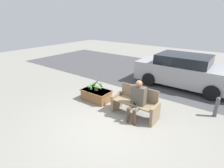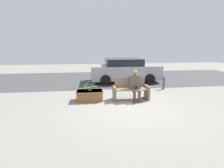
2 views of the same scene
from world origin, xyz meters
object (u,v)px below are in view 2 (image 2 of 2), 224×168
at_px(bench, 131,90).
at_px(potted_plant, 89,86).
at_px(planter_box, 90,95).
at_px(parked_car, 125,70).
at_px(person_seated, 135,84).
at_px(bollard_post, 164,82).

distance_m(bench, potted_plant, 1.76).
height_order(planter_box, parked_car, parked_car).
xyz_separation_m(bench, planter_box, (-1.75, 0.05, -0.20)).
bearing_deg(parked_car, bench, -97.20).
bearing_deg(parked_car, potted_plant, -121.68).
bearing_deg(planter_box, person_seated, -6.96).
relative_size(person_seated, parked_car, 0.30).
distance_m(bench, bollard_post, 2.59).
xyz_separation_m(person_seated, parked_car, (0.31, 3.79, 0.01)).
bearing_deg(planter_box, bench, -1.80).
xyz_separation_m(person_seated, planter_box, (-1.90, 0.23, -0.49)).
xyz_separation_m(parked_car, bollard_post, (1.67, -2.14, -0.36)).
relative_size(planter_box, bollard_post, 1.61).
relative_size(planter_box, parked_car, 0.26).
xyz_separation_m(planter_box, potted_plant, (0.00, -0.01, 0.41)).
height_order(potted_plant, bollard_post, potted_plant).
distance_m(planter_box, bollard_post, 4.13).
xyz_separation_m(person_seated, bollard_post, (1.98, 1.66, -0.35)).
distance_m(planter_box, potted_plant, 0.41).
xyz_separation_m(bench, potted_plant, (-1.75, 0.05, 0.21)).
bearing_deg(potted_plant, bench, -1.51).
height_order(planter_box, potted_plant, potted_plant).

